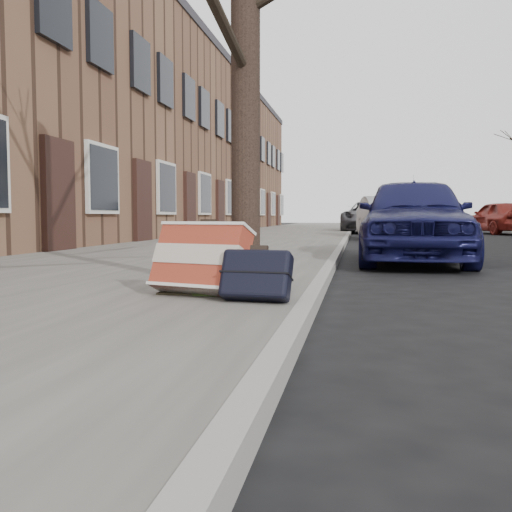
% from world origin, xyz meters
% --- Properties ---
extents(near_sidewalk, '(5.00, 70.00, 0.12)m').
position_xyz_m(near_sidewalk, '(-3.70, 15.00, 0.06)').
color(near_sidewalk, slate).
rests_on(near_sidewalk, ground).
extents(house_near, '(6.80, 40.00, 7.00)m').
position_xyz_m(house_near, '(-9.60, 16.00, 3.50)').
color(house_near, brown).
rests_on(house_near, ground).
extents(dirt_patch, '(0.85, 0.85, 0.02)m').
position_xyz_m(dirt_patch, '(-2.00, 1.20, 0.13)').
color(dirt_patch, black).
rests_on(dirt_patch, near_sidewalk).
extents(suitcase_red, '(0.81, 0.59, 0.56)m').
position_xyz_m(suitcase_red, '(-2.07, 0.80, 0.40)').
color(suitcase_red, maroon).
rests_on(suitcase_red, near_sidewalk).
extents(suitcase_navy, '(0.53, 0.35, 0.39)m').
position_xyz_m(suitcase_navy, '(-1.60, 0.57, 0.31)').
color(suitcase_navy, black).
rests_on(suitcase_navy, near_sidewalk).
extents(car_near_front, '(1.72, 4.05, 1.36)m').
position_xyz_m(car_near_front, '(-0.07, 5.79, 0.68)').
color(car_near_front, '#131444').
rests_on(car_near_front, ground).
extents(car_near_mid, '(2.01, 4.27, 1.35)m').
position_xyz_m(car_near_mid, '(0.01, 14.72, 0.68)').
color(car_near_mid, '#AAADB2').
rests_on(car_near_mid, ground).
extents(car_near_back, '(2.60, 5.11, 1.38)m').
position_xyz_m(car_near_back, '(-0.39, 21.77, 0.69)').
color(car_near_back, '#3E3D42').
rests_on(car_near_back, ground).
extents(car_far_back, '(2.54, 4.24, 1.35)m').
position_xyz_m(car_far_back, '(4.70, 21.17, 0.68)').
color(car_far_back, maroon).
rests_on(car_far_back, ground).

